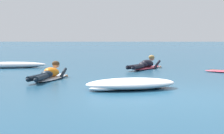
{
  "coord_description": "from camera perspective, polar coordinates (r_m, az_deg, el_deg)",
  "views": [
    {
      "loc": [
        -1.21,
        -7.78,
        1.23
      ],
      "look_at": [
        -1.41,
        5.46,
        0.17
      ],
      "focal_mm": 63.54,
      "sensor_mm": 36.0,
      "label": 1
    }
  ],
  "objects": [
    {
      "name": "surfer_far",
      "position": [
        14.6,
        4.85,
        0.28
      ],
      "size": [
        1.52,
        2.38,
        0.55
      ],
      "color": "#E54C66",
      "rests_on": "ground"
    },
    {
      "name": "whitewater_mid_left",
      "position": [
        9.12,
        2.74,
        -2.46
      ],
      "size": [
        2.31,
        1.57,
        0.25
      ],
      "color": "white",
      "rests_on": "ground"
    },
    {
      "name": "surfer_near",
      "position": [
        11.21,
        -8.98,
        -1.08
      ],
      "size": [
        0.89,
        2.51,
        0.53
      ],
      "color": "silver",
      "rests_on": "ground"
    },
    {
      "name": "ground_plane",
      "position": [
        17.87,
        4.74,
        0.6
      ],
      "size": [
        120.0,
        120.0,
        0.0
      ],
      "primitive_type": "plane",
      "color": "navy"
    },
    {
      "name": "whitewater_mid_right",
      "position": [
        15.47,
        -14.63,
        0.26
      ],
      "size": [
        2.85,
        1.01,
        0.24
      ],
      "color": "white",
      "rests_on": "ground"
    }
  ]
}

